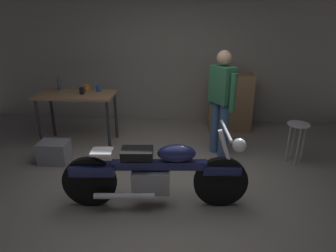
{
  "coord_description": "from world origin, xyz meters",
  "views": [
    {
      "loc": [
        0.26,
        -3.35,
        2.24
      ],
      "look_at": [
        -0.04,
        0.7,
        0.65
      ],
      "focal_mm": 32.28,
      "sensor_mm": 36.0,
      "label": 1
    }
  ],
  "objects_px": {
    "shop_stool": "(297,132)",
    "mug_orange_travel": "(87,87)",
    "mug_blue_enamel": "(99,88)",
    "bottle": "(59,84)",
    "motorcycle": "(156,173)",
    "mug_black_matte": "(82,91)",
    "wooden_dresser": "(230,102)",
    "person_standing": "(221,99)",
    "storage_bin": "(54,152)"
  },
  "relations": [
    {
      "from": "motorcycle",
      "to": "storage_bin",
      "type": "relative_size",
      "value": 4.98
    },
    {
      "from": "person_standing",
      "to": "mug_orange_travel",
      "type": "xyz_separation_m",
      "value": [
        -2.29,
        0.51,
        0.02
      ]
    },
    {
      "from": "mug_orange_travel",
      "to": "wooden_dresser",
      "type": "bearing_deg",
      "value": 13.37
    },
    {
      "from": "motorcycle",
      "to": "mug_black_matte",
      "type": "height_order",
      "value": "mug_black_matte"
    },
    {
      "from": "wooden_dresser",
      "to": "motorcycle",
      "type": "bearing_deg",
      "value": -114.01
    },
    {
      "from": "wooden_dresser",
      "to": "mug_black_matte",
      "type": "relative_size",
      "value": 9.84
    },
    {
      "from": "person_standing",
      "to": "mug_blue_enamel",
      "type": "relative_size",
      "value": 15.2
    },
    {
      "from": "motorcycle",
      "to": "mug_black_matte",
      "type": "relative_size",
      "value": 19.59
    },
    {
      "from": "shop_stool",
      "to": "mug_orange_travel",
      "type": "bearing_deg",
      "value": 168.01
    },
    {
      "from": "person_standing",
      "to": "wooden_dresser",
      "type": "xyz_separation_m",
      "value": [
        0.3,
        1.12,
        -0.38
      ]
    },
    {
      "from": "mug_black_matte",
      "to": "person_standing",
      "type": "bearing_deg",
      "value": -6.19
    },
    {
      "from": "mug_black_matte",
      "to": "mug_orange_travel",
      "type": "distance_m",
      "value": 0.26
    },
    {
      "from": "bottle",
      "to": "wooden_dresser",
      "type": "bearing_deg",
      "value": 11.75
    },
    {
      "from": "shop_stool",
      "to": "mug_orange_travel",
      "type": "relative_size",
      "value": 5.37
    },
    {
      "from": "person_standing",
      "to": "shop_stool",
      "type": "height_order",
      "value": "person_standing"
    },
    {
      "from": "mug_blue_enamel",
      "to": "mug_orange_travel",
      "type": "bearing_deg",
      "value": 161.17
    },
    {
      "from": "person_standing",
      "to": "mug_black_matte",
      "type": "xyz_separation_m",
      "value": [
        -2.28,
        0.25,
        0.03
      ]
    },
    {
      "from": "motorcycle",
      "to": "shop_stool",
      "type": "xyz_separation_m",
      "value": [
        1.99,
        1.25,
        0.05
      ]
    },
    {
      "from": "mug_orange_travel",
      "to": "mug_black_matte",
      "type": "bearing_deg",
      "value": -89.07
    },
    {
      "from": "motorcycle",
      "to": "storage_bin",
      "type": "distance_m",
      "value": 1.98
    },
    {
      "from": "motorcycle",
      "to": "storage_bin",
      "type": "bearing_deg",
      "value": 145.72
    },
    {
      "from": "wooden_dresser",
      "to": "shop_stool",
      "type": "bearing_deg",
      "value": -57.87
    },
    {
      "from": "wooden_dresser",
      "to": "storage_bin",
      "type": "height_order",
      "value": "wooden_dresser"
    },
    {
      "from": "motorcycle",
      "to": "shop_stool",
      "type": "height_order",
      "value": "motorcycle"
    },
    {
      "from": "mug_black_matte",
      "to": "mug_blue_enamel",
      "type": "distance_m",
      "value": 0.29
    },
    {
      "from": "wooden_dresser",
      "to": "mug_black_matte",
      "type": "height_order",
      "value": "wooden_dresser"
    },
    {
      "from": "shop_stool",
      "to": "mug_blue_enamel",
      "type": "distance_m",
      "value": 3.28
    },
    {
      "from": "motorcycle",
      "to": "shop_stool",
      "type": "distance_m",
      "value": 2.35
    },
    {
      "from": "wooden_dresser",
      "to": "bottle",
      "type": "xyz_separation_m",
      "value": [
        -3.06,
        -0.64,
        0.45
      ]
    },
    {
      "from": "wooden_dresser",
      "to": "bottle",
      "type": "relative_size",
      "value": 4.56
    },
    {
      "from": "mug_blue_enamel",
      "to": "shop_stool",
      "type": "bearing_deg",
      "value": -11.47
    },
    {
      "from": "mug_orange_travel",
      "to": "bottle",
      "type": "bearing_deg",
      "value": -177.29
    },
    {
      "from": "mug_blue_enamel",
      "to": "bottle",
      "type": "relative_size",
      "value": 0.46
    },
    {
      "from": "storage_bin",
      "to": "mug_blue_enamel",
      "type": "xyz_separation_m",
      "value": [
        0.5,
        0.91,
        0.79
      ]
    },
    {
      "from": "bottle",
      "to": "shop_stool",
      "type": "bearing_deg",
      "value": -10.24
    },
    {
      "from": "shop_stool",
      "to": "mug_black_matte",
      "type": "bearing_deg",
      "value": 172.23
    },
    {
      "from": "storage_bin",
      "to": "bottle",
      "type": "relative_size",
      "value": 1.83
    },
    {
      "from": "motorcycle",
      "to": "wooden_dresser",
      "type": "height_order",
      "value": "wooden_dresser"
    },
    {
      "from": "storage_bin",
      "to": "mug_blue_enamel",
      "type": "height_order",
      "value": "mug_blue_enamel"
    },
    {
      "from": "motorcycle",
      "to": "storage_bin",
      "type": "xyz_separation_m",
      "value": [
        -1.69,
        0.98,
        -0.28
      ]
    },
    {
      "from": "wooden_dresser",
      "to": "storage_bin",
      "type": "relative_size",
      "value": 2.5
    },
    {
      "from": "motorcycle",
      "to": "mug_blue_enamel",
      "type": "height_order",
      "value": "mug_blue_enamel"
    },
    {
      "from": "shop_stool",
      "to": "mug_blue_enamel",
      "type": "relative_size",
      "value": 5.83
    },
    {
      "from": "mug_black_matte",
      "to": "motorcycle",
      "type": "bearing_deg",
      "value": -50.23
    },
    {
      "from": "shop_stool",
      "to": "mug_orange_travel",
      "type": "xyz_separation_m",
      "value": [
        -3.42,
        0.73,
        0.45
      ]
    },
    {
      "from": "person_standing",
      "to": "mug_orange_travel",
      "type": "bearing_deg",
      "value": 41.93
    },
    {
      "from": "mug_black_matte",
      "to": "bottle",
      "type": "distance_m",
      "value": 0.54
    },
    {
      "from": "wooden_dresser",
      "to": "mug_blue_enamel",
      "type": "relative_size",
      "value": 10.01
    },
    {
      "from": "storage_bin",
      "to": "person_standing",
      "type": "bearing_deg",
      "value": 10.69
    },
    {
      "from": "mug_blue_enamel",
      "to": "bottle",
      "type": "height_order",
      "value": "bottle"
    }
  ]
}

